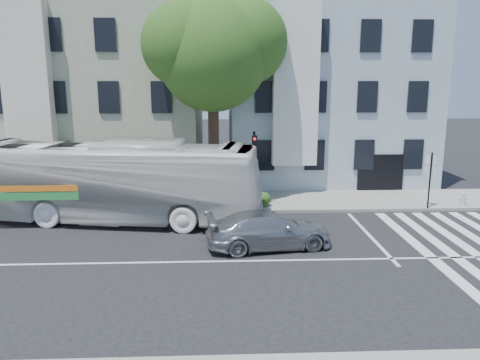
{
  "coord_description": "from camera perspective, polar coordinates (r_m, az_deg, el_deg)",
  "views": [
    {
      "loc": [
        0.36,
        -15.66,
        6.37
      ],
      "look_at": [
        1.12,
        2.61,
        2.4
      ],
      "focal_mm": 35.0,
      "sensor_mm": 36.0,
      "label": 1
    }
  ],
  "objects": [
    {
      "name": "ground",
      "position": [
        16.91,
        -3.48,
        -9.9
      ],
      "size": [
        120.0,
        120.0,
        0.0
      ],
      "primitive_type": "plane",
      "color": "black",
      "rests_on": "ground"
    },
    {
      "name": "sidewalk_far",
      "position": [
        24.49,
        -3.15,
        -2.67
      ],
      "size": [
        80.0,
        4.0,
        0.15
      ],
      "primitive_type": "cube",
      "color": "gray",
      "rests_on": "ground"
    },
    {
      "name": "building_left",
      "position": [
        31.54,
        -16.14,
        10.19
      ],
      "size": [
        12.0,
        10.0,
        11.0
      ],
      "primitive_type": "cube",
      "color": "gray",
      "rests_on": "ground"
    },
    {
      "name": "building_right",
      "position": [
        31.39,
        9.99,
        10.48
      ],
      "size": [
        12.0,
        10.0,
        11.0
      ],
      "primitive_type": "cube",
      "color": "#9BB0B9",
      "rests_on": "ground"
    },
    {
      "name": "street_tree",
      "position": [
        24.44,
        -3.21,
        15.66
      ],
      "size": [
        7.3,
        5.9,
        11.1
      ],
      "color": "#2D2116",
      "rests_on": "ground"
    },
    {
      "name": "bus",
      "position": [
        21.84,
        -15.09,
        -0.13
      ],
      "size": [
        5.2,
        13.6,
        3.7
      ],
      "primitive_type": "imported",
      "rotation": [
        0.0,
        0.0,
        1.41
      ],
      "color": "silver",
      "rests_on": "ground"
    },
    {
      "name": "sedan",
      "position": [
        18.05,
        3.52,
        -6.08
      ],
      "size": [
        2.7,
        5.07,
        1.4
      ],
      "primitive_type": "imported",
      "rotation": [
        0.0,
        0.0,
        1.73
      ],
      "color": "#A2A5A9",
      "rests_on": "ground"
    },
    {
      "name": "hedge",
      "position": [
        23.31,
        -7.62,
        -2.44
      ],
      "size": [
        8.51,
        2.38,
        0.7
      ],
      "primitive_type": null,
      "rotation": [
        0.0,
        0.0,
        -0.18
      ],
      "color": "#316420",
      "rests_on": "sidewalk_far"
    },
    {
      "name": "traffic_signal",
      "position": [
        23.01,
        1.74,
        2.52
      ],
      "size": [
        0.4,
        0.52,
        3.85
      ],
      "rotation": [
        0.0,
        0.0,
        -0.11
      ],
      "color": "black",
      "rests_on": "ground"
    },
    {
      "name": "fire_hydrant",
      "position": [
        25.94,
        25.59,
        -2.03
      ],
      "size": [
        0.41,
        0.26,
        0.71
      ],
      "rotation": [
        0.0,
        0.0,
        -0.34
      ],
      "color": "beige",
      "rests_on": "sidewalk_far"
    },
    {
      "name": "far_sign_pole",
      "position": [
        24.46,
        22.16,
        0.77
      ],
      "size": [
        0.49,
        0.22,
        2.77
      ],
      "rotation": [
        0.0,
        0.0,
        -0.24
      ],
      "color": "black",
      "rests_on": "sidewalk_far"
    }
  ]
}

